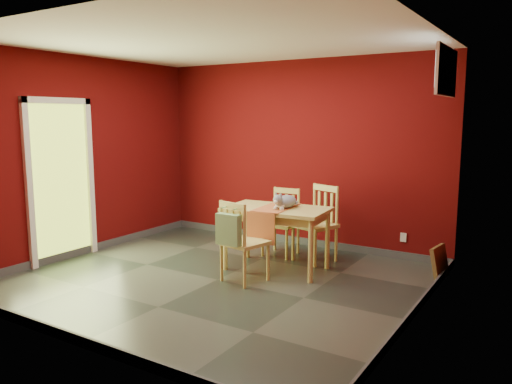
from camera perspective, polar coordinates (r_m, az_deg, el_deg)
The scene contains 13 objects.
ground at distance 5.94m, azimuth -4.41°, elevation -9.95°, with size 4.50×4.50×0.00m, color #2D342D.
room_shell at distance 5.93m, azimuth -4.42°, elevation -9.49°, with size 4.50×4.50×4.50m.
doorway at distance 6.98m, azimuth -21.45°, elevation 1.74°, with size 0.06×1.01×2.13m.
window at distance 5.66m, azimuth 20.89°, elevation 12.74°, with size 0.05×0.90×0.50m.
outlet_plate at distance 6.93m, azimuth 16.49°, elevation -5.00°, with size 0.08×0.01×0.12m, color silver.
dining_table at distance 6.15m, azimuth 2.37°, elevation -2.69°, with size 1.31×0.84×0.78m.
table_runner at distance 6.04m, azimuth 1.78°, elevation -2.53°, with size 0.43×0.79×0.38m.
chair_far_left at distance 6.87m, azimuth 2.99°, elevation -3.34°, with size 0.44×0.44×0.91m.
chair_far_right at distance 6.61m, azimuth 7.02°, elevation -3.48°, with size 0.59×0.59×1.00m.
chair_near at distance 5.73m, azimuth -1.62°, elevation -5.58°, with size 0.53×0.53×0.95m.
tote_bag at distance 5.52m, azimuth -3.16°, elevation -4.29°, with size 0.29×0.18×0.42m.
cat at distance 6.09m, azimuth 3.42°, elevation -0.81°, with size 0.23×0.44×0.22m, color slate, non-canonical shape.
picture_frame at distance 6.29m, azimuth 20.25°, elevation -7.56°, with size 0.17×0.40×0.39m.
Camera 1 is at (3.35, -4.53, 1.89)m, focal length 35.00 mm.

